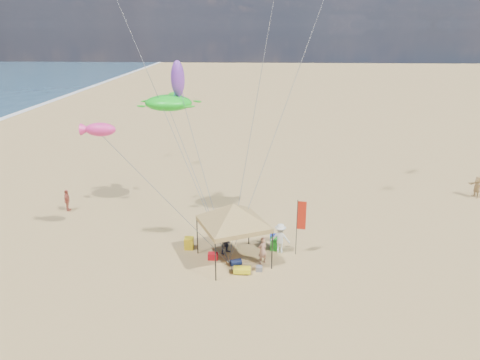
{
  "coord_description": "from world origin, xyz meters",
  "views": [
    {
      "loc": [
        1.26,
        -21.65,
        12.41
      ],
      "look_at": [
        0.0,
        3.0,
        4.0
      ],
      "focal_mm": 34.18,
      "sensor_mm": 36.0,
      "label": 1
    }
  ],
  "objects": [
    {
      "name": "turtle_kite",
      "position": [
        -4.81,
        7.31,
        7.67
      ],
      "size": [
        3.02,
        2.42,
        1.01
      ],
      "primitive_type": "ellipsoid",
      "rotation": [
        0.0,
        0.0,
        0.0
      ],
      "color": "#16DA20",
      "rests_on": "ground"
    },
    {
      "name": "crate_grey",
      "position": [
        1.18,
        -0.21,
        0.14
      ],
      "size": [
        0.34,
        0.3,
        0.28
      ],
      "primitive_type": "cube",
      "color": "slate",
      "rests_on": "ground"
    },
    {
      "name": "chair_yellow",
      "position": [
        -2.94,
        2.14,
        0.35
      ],
      "size": [
        0.5,
        0.5,
        0.7
      ],
      "primitive_type": "cube",
      "color": "yellow",
      "rests_on": "ground"
    },
    {
      "name": "person_far_a",
      "position": [
        -12.34,
        7.42,
        0.78
      ],
      "size": [
        0.47,
        0.95,
        1.56
      ],
      "primitive_type": "imported",
      "rotation": [
        0.0,
        0.0,
        1.67
      ],
      "color": "#B55A45",
      "rests_on": "ground"
    },
    {
      "name": "beach_cart",
      "position": [
        0.29,
        -0.51,
        0.2
      ],
      "size": [
        0.9,
        0.5,
        0.24
      ],
      "primitive_type": "cube",
      "color": "yellow",
      "rests_on": "ground"
    },
    {
      "name": "canopy_tent",
      "position": [
        -0.25,
        0.82,
        3.28
      ],
      "size": [
        5.81,
        5.81,
        3.94
      ],
      "color": "black",
      "rests_on": "ground"
    },
    {
      "name": "feather_flag",
      "position": [
        3.41,
        1.73,
        2.21
      ],
      "size": [
        0.51,
        0.1,
        3.32
      ],
      "color": "black",
      "rests_on": "ground"
    },
    {
      "name": "person_near_c",
      "position": [
        2.35,
        1.98,
        0.88
      ],
      "size": [
        1.24,
        0.85,
        1.76
      ],
      "primitive_type": "imported",
      "rotation": [
        0.0,
        0.0,
        2.95
      ],
      "color": "silver",
      "rests_on": "ground"
    },
    {
      "name": "person_near_a",
      "position": [
        1.34,
        0.65,
        0.78
      ],
      "size": [
        0.68,
        0.65,
        1.57
      ],
      "primitive_type": "imported",
      "rotation": [
        0.0,
        0.0,
        3.83
      ],
      "color": "tan",
      "rests_on": "ground"
    },
    {
      "name": "ground",
      "position": [
        0.0,
        0.0,
        0.0
      ],
      "size": [
        280.0,
        280.0,
        0.0
      ],
      "primitive_type": "plane",
      "color": "tan",
      "rests_on": "ground"
    },
    {
      "name": "bag_navy",
      "position": [
        -0.09,
        0.32,
        0.18
      ],
      "size": [
        0.69,
        0.54,
        0.36
      ],
      "primitive_type": "cylinder",
      "rotation": [
        0.0,
        1.57,
        0.35
      ],
      "color": "#0E1940",
      "rests_on": "ground"
    },
    {
      "name": "chair_green",
      "position": [
        2.06,
        2.29,
        0.35
      ],
      "size": [
        0.5,
        0.5,
        0.7
      ],
      "primitive_type": "cube",
      "color": "#198C1D",
      "rests_on": "ground"
    },
    {
      "name": "squid_kite",
      "position": [
        -4.13,
        7.24,
        9.21
      ],
      "size": [
        1.09,
        1.09,
        2.25
      ],
      "primitive_type": "ellipsoid",
      "rotation": [
        0.0,
        0.0,
        -0.32
      ],
      "color": "purple",
      "rests_on": "ground"
    },
    {
      "name": "bag_orange",
      "position": [
        -1.73,
        4.45,
        0.18
      ],
      "size": [
        0.54,
        0.69,
        0.36
      ],
      "primitive_type": "cylinder",
      "rotation": [
        0.0,
        1.57,
        1.22
      ],
      "color": "#D0420B",
      "rests_on": "ground"
    },
    {
      "name": "person_near_b",
      "position": [
        -0.65,
        1.72,
        0.83
      ],
      "size": [
        1.0,
        1.01,
        1.65
      ],
      "primitive_type": "imported",
      "rotation": [
        0.0,
        0.0,
        0.84
      ],
      "color": "#313443",
      "rests_on": "ground"
    },
    {
      "name": "fish_kite",
      "position": [
        -7.62,
        2.44,
        6.98
      ],
      "size": [
        1.89,
        1.4,
        0.75
      ],
      "primitive_type": "ellipsoid",
      "rotation": [
        0.0,
        0.0,
        0.37
      ],
      "color": "#F62F8D",
      "rests_on": "ground"
    },
    {
      "name": "cooler_red",
      "position": [
        -1.41,
        0.94,
        0.19
      ],
      "size": [
        0.54,
        0.38,
        0.38
      ],
      "primitive_type": "cube",
      "color": "red",
      "rests_on": "ground"
    },
    {
      "name": "cooler_blue",
      "position": [
        2.07,
        3.47,
        0.19
      ],
      "size": [
        0.54,
        0.38,
        0.38
      ],
      "primitive_type": "cube",
      "color": "#132C9C",
      "rests_on": "ground"
    },
    {
      "name": "person_far_c",
      "position": [
        17.47,
        11.61,
        0.84
      ],
      "size": [
        0.91,
        1.63,
        1.68
      ],
      "primitive_type": "imported",
      "rotation": [
        0.0,
        0.0,
        4.99
      ],
      "color": "tan",
      "rests_on": "ground"
    }
  ]
}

